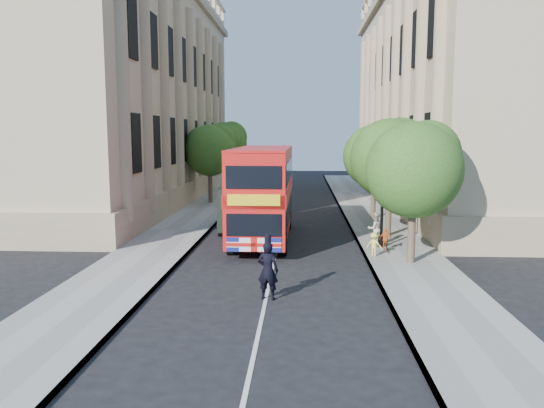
# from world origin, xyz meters

# --- Properties ---
(ground) EXTENTS (120.00, 120.00, 0.00)m
(ground) POSITION_xyz_m (0.00, 0.00, 0.00)
(ground) COLOR black
(ground) RESTS_ON ground
(pavement_right) EXTENTS (3.50, 80.00, 0.12)m
(pavement_right) POSITION_xyz_m (5.75, 10.00, 0.06)
(pavement_right) COLOR gray
(pavement_right) RESTS_ON ground
(pavement_left) EXTENTS (3.50, 80.00, 0.12)m
(pavement_left) POSITION_xyz_m (-5.75, 10.00, 0.06)
(pavement_left) COLOR gray
(pavement_left) RESTS_ON ground
(building_right) EXTENTS (12.00, 38.00, 18.00)m
(building_right) POSITION_xyz_m (13.80, 24.00, 9.00)
(building_right) COLOR tan
(building_right) RESTS_ON ground
(building_left) EXTENTS (12.00, 38.00, 18.00)m
(building_left) POSITION_xyz_m (-13.80, 24.00, 9.00)
(building_left) COLOR tan
(building_left) RESTS_ON ground
(tree_right_near) EXTENTS (4.00, 4.00, 6.08)m
(tree_right_near) POSITION_xyz_m (5.84, 3.03, 4.25)
(tree_right_near) COLOR #473828
(tree_right_near) RESTS_ON ground
(tree_right_mid) EXTENTS (4.20, 4.20, 6.37)m
(tree_right_mid) POSITION_xyz_m (5.84, 9.03, 4.45)
(tree_right_mid) COLOR #473828
(tree_right_mid) RESTS_ON ground
(tree_right_far) EXTENTS (4.00, 4.00, 6.15)m
(tree_right_far) POSITION_xyz_m (5.84, 15.03, 4.31)
(tree_right_far) COLOR #473828
(tree_right_far) RESTS_ON ground
(tree_left_far) EXTENTS (4.00, 4.00, 6.30)m
(tree_left_far) POSITION_xyz_m (-5.96, 22.03, 4.44)
(tree_left_far) COLOR #473828
(tree_left_far) RESTS_ON ground
(tree_left_back) EXTENTS (4.20, 4.20, 6.65)m
(tree_left_back) POSITION_xyz_m (-5.96, 30.03, 4.71)
(tree_left_back) COLOR #473828
(tree_left_back) RESTS_ON ground
(lamp_post) EXTENTS (0.32, 0.32, 5.16)m
(lamp_post) POSITION_xyz_m (5.00, 6.00, 2.51)
(lamp_post) COLOR black
(lamp_post) RESTS_ON pavement_right
(double_decker_bus) EXTENTS (2.81, 10.23, 4.71)m
(double_decker_bus) POSITION_xyz_m (-0.80, 8.04, 2.60)
(double_decker_bus) COLOR red
(double_decker_bus) RESTS_ON ground
(box_van) EXTENTS (2.48, 5.44, 3.04)m
(box_van) POSITION_xyz_m (-2.33, 10.67, 1.49)
(box_van) COLOR black
(box_van) RESTS_ON ground
(police_constable) EXTENTS (0.81, 0.63, 1.97)m
(police_constable) POSITION_xyz_m (0.07, -2.00, 0.99)
(police_constable) COLOR black
(police_constable) RESTS_ON ground
(woman_pedestrian) EXTENTS (0.91, 0.79, 1.59)m
(woman_pedestrian) POSITION_xyz_m (4.77, 6.49, 0.92)
(woman_pedestrian) COLOR beige
(woman_pedestrian) RESTS_ON pavement_right
(child_a) EXTENTS (0.65, 0.40, 1.03)m
(child_a) POSITION_xyz_m (5.11, 5.33, 0.64)
(child_a) COLOR orange
(child_a) RESTS_ON pavement_right
(child_b) EXTENTS (0.76, 0.58, 1.05)m
(child_b) POSITION_xyz_m (4.40, 4.05, 0.64)
(child_b) COLOR #FAE755
(child_b) RESTS_ON pavement_right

